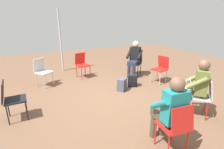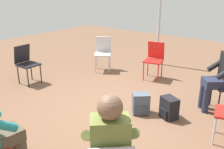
# 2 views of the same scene
# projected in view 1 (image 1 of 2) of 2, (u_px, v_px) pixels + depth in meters

# --- Properties ---
(ground_plane) EXTENTS (14.00, 14.00, 0.00)m
(ground_plane) POSITION_uv_depth(u_px,v_px,m) (111.00, 97.00, 4.66)
(ground_plane) COLOR brown
(chair_south) EXTENTS (0.44, 0.47, 0.85)m
(chair_south) POSITION_uv_depth(u_px,v_px,m) (176.00, 125.00, 2.63)
(chair_south) COLOR red
(chair_south) RESTS_ON ground
(chair_east) EXTENTS (0.52, 0.49, 0.85)m
(chair_east) POSITION_uv_depth(u_px,v_px,m) (161.00, 67.00, 5.59)
(chair_east) COLOR red
(chair_east) RESTS_ON ground
(chair_southeast) EXTENTS (0.58, 0.59, 0.85)m
(chair_southeast) POSITION_uv_depth(u_px,v_px,m) (203.00, 95.00, 3.64)
(chair_southeast) COLOR #B7B7BC
(chair_southeast) RESTS_ON ground
(chair_west) EXTENTS (0.45, 0.41, 0.85)m
(chair_west) POSITION_uv_depth(u_px,v_px,m) (11.00, 98.00, 3.50)
(chair_west) COLOR black
(chair_west) RESTS_ON ground
(chair_northwest) EXTENTS (0.57, 0.58, 0.85)m
(chair_northwest) POSITION_uv_depth(u_px,v_px,m) (42.00, 70.00, 5.29)
(chair_northwest) COLOR #B7B7BC
(chair_northwest) RESTS_ON ground
(chair_northeast) EXTENTS (0.58, 0.58, 0.85)m
(chair_northeast) POSITION_uv_depth(u_px,v_px,m) (136.00, 61.00, 6.29)
(chair_northeast) COLOR black
(chair_northeast) RESTS_ON ground
(chair_north) EXTENTS (0.48, 0.51, 0.85)m
(chair_north) POSITION_uv_depth(u_px,v_px,m) (82.00, 63.00, 6.06)
(chair_north) COLOR red
(chair_north) RESTS_ON ground
(person_with_laptop) EXTENTS (0.63, 0.64, 1.24)m
(person_with_laptop) POSITION_uv_depth(u_px,v_px,m) (196.00, 85.00, 3.64)
(person_with_laptop) COLOR #4C4233
(person_with_laptop) RESTS_ON ground
(person_in_black) EXTENTS (0.63, 0.63, 1.24)m
(person_in_black) POSITION_uv_depth(u_px,v_px,m) (134.00, 57.00, 6.08)
(person_in_black) COLOR #23283D
(person_in_black) RESTS_ON ground
(person_in_teal) EXTENTS (0.53, 0.55, 1.24)m
(person_in_teal) POSITION_uv_depth(u_px,v_px,m) (170.00, 108.00, 2.71)
(person_in_teal) COLOR #4C4233
(person_in_teal) RESTS_ON ground
(backpack_near_laptop_user) EXTENTS (0.34, 0.31, 0.36)m
(backpack_near_laptop_user) POSITION_uv_depth(u_px,v_px,m) (132.00, 81.00, 5.35)
(backpack_near_laptop_user) COLOR black
(backpack_near_laptop_user) RESTS_ON ground
(backpack_by_empty_chair) EXTENTS (0.34, 0.33, 0.36)m
(backpack_by_empty_chair) POSITION_uv_depth(u_px,v_px,m) (122.00, 85.00, 5.03)
(backpack_by_empty_chair) COLOR #475160
(backpack_by_empty_chair) RESTS_ON ground
(tent_pole_near) EXTENTS (0.07, 0.07, 2.33)m
(tent_pole_near) POSITION_uv_depth(u_px,v_px,m) (61.00, 41.00, 6.54)
(tent_pole_near) COLOR #B2B2B7
(tent_pole_near) RESTS_ON ground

